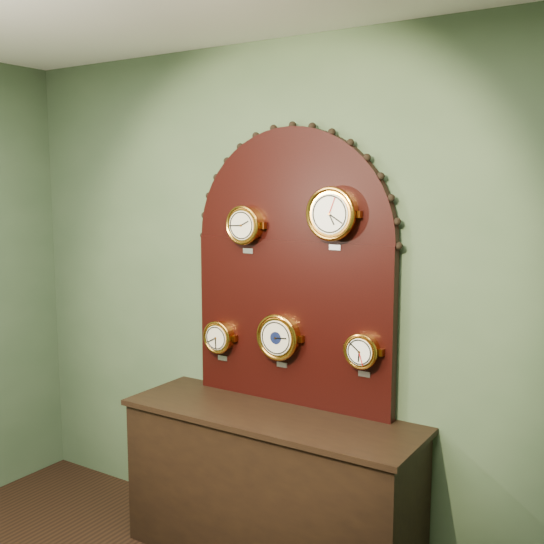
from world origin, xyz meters
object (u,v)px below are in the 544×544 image
Objects in this scene: display_board at (292,259)px; hygrometer at (219,337)px; shop_counter at (270,490)px; barometer at (279,337)px; tide_clock at (362,351)px; arabic_clock at (332,214)px; roman_clock at (245,225)px.

hygrometer is at bearing -171.66° from display_board.
barometer is at bearing 104.94° from shop_counter.
tide_clock is (0.45, -0.07, -0.43)m from display_board.
arabic_clock is at bearing -0.17° from hygrometer.
display_board is at bearing 58.87° from barometer.
tide_clock is (0.90, 0.00, 0.04)m from hygrometer.
tide_clock is at bearing 0.75° from arabic_clock.
tide_clock is (0.49, 0.00, -0.01)m from barometer.
tide_clock reaches higher than shop_counter.
hygrometer is at bearing 160.99° from shop_counter.
arabic_clock is (0.28, -0.07, 0.25)m from display_board.
shop_counter is 1.44m from roman_clock.
shop_counter is 1.25m from display_board.
hygrometer is 0.79× the size of barometer.
barometer is at bearing 179.94° from arabic_clock.
barometer reaches higher than tide_clock.
display_board is at bearing 14.10° from roman_clock.
barometer is 1.30× the size of tide_clock.
roman_clock is (-0.26, 0.15, 1.41)m from shop_counter.
arabic_clock is (0.54, -0.00, 0.08)m from roman_clock.
hygrometer is 0.41m from barometer.
roman_clock is at bearing 179.72° from barometer.
tide_clock reaches higher than hygrometer.
display_board is at bearing 90.00° from shop_counter.
shop_counter is 6.79× the size of tide_clock.
roman_clock is 0.54m from arabic_clock.
shop_counter is 1.05× the size of display_board.
display_board reaches higher than barometer.
barometer reaches higher than shop_counter.
tide_clock is at bearing 0.23° from barometer.
shop_counter is at bearing -19.01° from hygrometer.
arabic_clock reaches higher than shop_counter.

